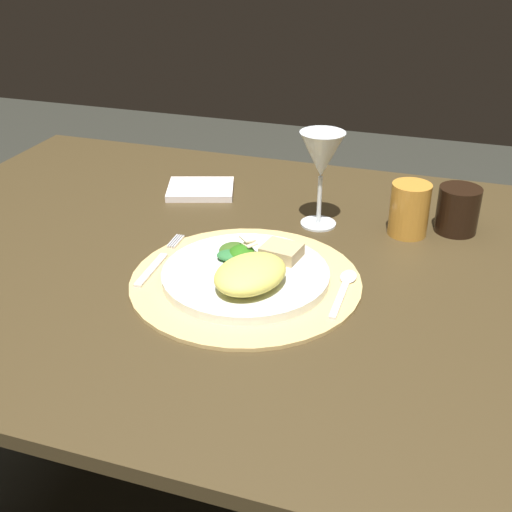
{
  "coord_description": "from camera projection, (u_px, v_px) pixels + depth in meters",
  "views": [
    {
      "loc": [
        0.25,
        -0.87,
        1.22
      ],
      "look_at": [
        -0.03,
        -0.03,
        0.74
      ],
      "focal_mm": 45.15,
      "sensor_mm": 36.0,
      "label": 1
    }
  ],
  "objects": [
    {
      "name": "bread_piece",
      "position": [
        282.0,
        252.0,
        1.0
      ],
      "size": [
        0.06,
        0.06,
        0.02
      ],
      "primitive_type": "cube",
      "rotation": [
        0.0,
        0.0,
        2.98
      ],
      "color": "tan",
      "rests_on": "dinner_plate"
    },
    {
      "name": "dinner_plate",
      "position": [
        246.0,
        275.0,
        0.97
      ],
      "size": [
        0.25,
        0.25,
        0.01
      ],
      "primitive_type": "cylinder",
      "color": "silver",
      "rests_on": "placemat"
    },
    {
      "name": "wine_glass",
      "position": [
        322.0,
        158.0,
        1.09
      ],
      "size": [
        0.08,
        0.08,
        0.17
      ],
      "color": "silver",
      "rests_on": "dining_table"
    },
    {
      "name": "amber_tumbler",
      "position": [
        409.0,
        209.0,
        1.1
      ],
      "size": [
        0.07,
        0.07,
        0.09
      ],
      "primitive_type": "cylinder",
      "color": "#C5832E",
      "rests_on": "dining_table"
    },
    {
      "name": "dining_table",
      "position": [
        277.0,
        326.0,
        1.09
      ],
      "size": [
        1.43,
        0.92,
        0.72
      ],
      "color": "#3E311B",
      "rests_on": "ground"
    },
    {
      "name": "salad_greens",
      "position": [
        237.0,
        252.0,
        1.0
      ],
      "size": [
        0.07,
        0.07,
        0.03
      ],
      "color": "#2E7037",
      "rests_on": "dinner_plate"
    },
    {
      "name": "spoon",
      "position": [
        345.0,
        285.0,
        0.95
      ],
      "size": [
        0.03,
        0.14,
        0.01
      ],
      "color": "silver",
      "rests_on": "placemat"
    },
    {
      "name": "fork",
      "position": [
        158.0,
        262.0,
        1.01
      ],
      "size": [
        0.02,
        0.17,
        0.0
      ],
      "color": "silver",
      "rests_on": "placemat"
    },
    {
      "name": "placemat",
      "position": [
        246.0,
        281.0,
        0.97
      ],
      "size": [
        0.35,
        0.35,
        0.01
      ],
      "primitive_type": "cylinder",
      "color": "tan",
      "rests_on": "dining_table"
    },
    {
      "name": "dark_tumbler",
      "position": [
        458.0,
        210.0,
        1.11
      ],
      "size": [
        0.07,
        0.07,
        0.08
      ],
      "primitive_type": "cylinder",
      "color": "black",
      "rests_on": "dining_table"
    },
    {
      "name": "napkin",
      "position": [
        201.0,
        189.0,
        1.28
      ],
      "size": [
        0.15,
        0.14,
        0.01
      ],
      "primitive_type": "cube",
      "rotation": [
        0.0,
        0.0,
        0.32
      ],
      "color": "white",
      "rests_on": "dining_table"
    },
    {
      "name": "pasta_serving",
      "position": [
        250.0,
        274.0,
        0.92
      ],
      "size": [
        0.12,
        0.14,
        0.04
      ],
      "primitive_type": "ellipsoid",
      "rotation": [
        0.0,
        0.0,
        1.26
      ],
      "color": "#DDD05B",
      "rests_on": "dinner_plate"
    }
  ]
}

